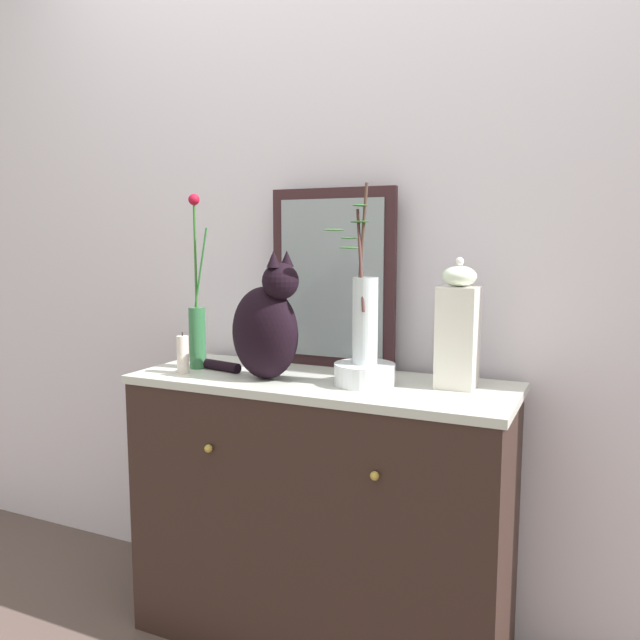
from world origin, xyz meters
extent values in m
plane|color=brown|center=(0.00, 0.00, 0.00)|extent=(6.00, 6.00, 0.00)
cube|color=silver|center=(0.00, 0.29, 1.30)|extent=(4.40, 0.08, 2.60)
cube|color=#32201B|center=(0.00, 0.00, 0.41)|extent=(1.14, 0.42, 0.82)
cube|color=beige|center=(0.00, 0.00, 0.83)|extent=(1.16, 0.43, 0.02)
sphere|color=#B79338|center=(-0.26, -0.22, 0.66)|extent=(0.02, 0.02, 0.02)
sphere|color=#B79338|center=(0.26, -0.22, 0.66)|extent=(0.02, 0.02, 0.02)
cube|color=#341C1F|center=(-0.04, 0.19, 1.14)|extent=(0.43, 0.03, 0.58)
cube|color=gray|center=(-0.04, 0.18, 1.14)|extent=(0.36, 0.01, 0.51)
ellipsoid|color=black|center=(-0.15, -0.06, 0.98)|extent=(0.26, 0.19, 0.28)
sphere|color=black|center=(-0.09, -0.07, 1.14)|extent=(0.11, 0.11, 0.11)
cone|color=black|center=(-0.09, -0.05, 1.21)|extent=(0.04, 0.04, 0.05)
cone|color=black|center=(-0.10, -0.10, 1.21)|extent=(0.04, 0.04, 0.05)
cylinder|color=black|center=(-0.34, -0.02, 0.86)|extent=(0.15, 0.06, 0.03)
cylinder|color=#316A3F|center=(-0.43, -0.02, 0.94)|extent=(0.05, 0.05, 0.20)
cylinder|color=#306A27|center=(-0.43, -0.02, 1.21)|extent=(0.01, 0.01, 0.33)
sphere|color=#AF0F27|center=(-0.43, -0.02, 1.39)|extent=(0.04, 0.04, 0.04)
cylinder|color=#27702E|center=(-0.41, -0.02, 1.17)|extent=(0.06, 0.01, 0.25)
cylinder|color=white|center=(0.15, -0.01, 0.87)|extent=(0.18, 0.18, 0.06)
cylinder|color=silver|center=(0.15, -0.01, 1.03)|extent=(0.07, 0.07, 0.25)
cylinder|color=#4F2E2D|center=(0.14, -0.02, 1.20)|extent=(0.06, 0.08, 0.29)
ellipsoid|color=#2F7023|center=(0.11, -0.04, 1.24)|extent=(0.08, 0.06, 0.01)
ellipsoid|color=#326726|center=(0.07, -0.07, 1.29)|extent=(0.07, 0.08, 0.01)
cylinder|color=#462F27|center=(0.13, -0.01, 1.24)|extent=(0.02, 0.04, 0.37)
ellipsoid|color=#346D2F|center=(0.10, -0.01, 1.27)|extent=(0.05, 0.08, 0.01)
ellipsoid|color=#2B6321|center=(0.12, 0.00, 1.31)|extent=(0.08, 0.06, 0.01)
ellipsoid|color=#306D2E|center=(0.13, 0.00, 1.36)|extent=(0.04, 0.07, 0.01)
cube|color=white|center=(0.40, 0.07, 0.99)|extent=(0.11, 0.11, 0.29)
ellipsoid|color=silver|center=(0.40, 0.07, 1.16)|extent=(0.10, 0.10, 0.06)
sphere|color=white|center=(0.40, 0.07, 1.20)|extent=(0.02, 0.02, 0.02)
cylinder|color=beige|center=(-0.42, -0.11, 0.90)|extent=(0.04, 0.04, 0.12)
cylinder|color=black|center=(-0.42, -0.11, 0.97)|extent=(0.00, 0.00, 0.01)
camera|label=1|loc=(0.78, -1.70, 1.26)|focal=35.40mm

